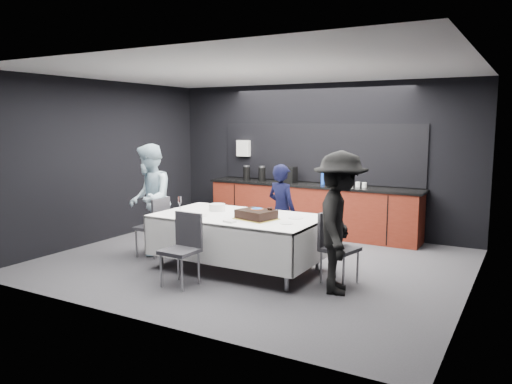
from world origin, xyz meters
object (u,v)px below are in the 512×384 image
party_table (239,225)px  person_right (340,223)px  person_left (150,199)px  cake_assembly (256,214)px  chair_left (156,223)px  chair_near (184,243)px  person_center (282,211)px  chair_right (335,242)px  champagne_flute (180,201)px  plate_stack (217,207)px

party_table → person_right: 1.60m
person_left → cake_assembly: bearing=49.0°
person_right → chair_left: bearing=69.9°
chair_near → person_center: (0.49, 1.83, 0.19)m
chair_right → person_left: person_left is taller
champagne_flute → person_right: (2.48, -0.05, -0.07)m
champagne_flute → chair_near: 1.05m
plate_stack → chair_near: chair_near is taller
chair_left → chair_near: same height
person_left → person_right: (3.23, -0.25, -0.00)m
chair_right → person_center: 1.42m
champagne_flute → chair_left: (-0.57, 0.12, -0.40)m
chair_left → chair_near: bearing=-35.4°
person_center → cake_assembly: bearing=113.9°
person_center → party_table: bearing=93.5°
party_table → person_left: person_left is taller
person_left → plate_stack: bearing=59.3°
chair_near → person_center: bearing=74.9°
cake_assembly → person_center: 1.06m
chair_right → person_center: (-1.17, 0.79, 0.19)m
person_center → person_right: size_ratio=0.83×
chair_left → chair_near: 1.47m
cake_assembly → chair_near: size_ratio=0.64×
cake_assembly → person_left: person_left is taller
party_table → chair_right: 1.39m
person_center → chair_left: bearing=46.6°
chair_left → chair_right: bearing=3.7°
chair_left → person_center: person_center is taller
party_table → chair_near: chair_near is taller
chair_right → chair_left: bearing=-176.3°
chair_left → person_right: person_right is taller
party_table → plate_stack: size_ratio=9.71×
person_center → person_left: 2.08m
party_table → chair_left: size_ratio=2.51×
champagne_flute → chair_right: size_ratio=0.24×
party_table → chair_near: bearing=-107.0°
plate_stack → person_left: size_ratio=0.14×
chair_left → party_table: bearing=2.0°
chair_left → chair_right: (2.86, 0.19, 0.00)m
cake_assembly → chair_left: 1.86m
person_center → chair_right: bearing=162.5°
chair_left → plate_stack: bearing=11.9°
party_table → champagne_flute: (-0.90, -0.17, 0.30)m
chair_near → person_right: size_ratio=0.53×
champagne_flute → chair_near: size_ratio=0.24×
cake_assembly → person_right: (1.22, -0.10, 0.03)m
person_left → person_right: 3.24m
person_center → person_right: (1.36, -1.14, 0.15)m
cake_assembly → chair_right: 1.11m
party_table → champagne_flute: champagne_flute is taller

